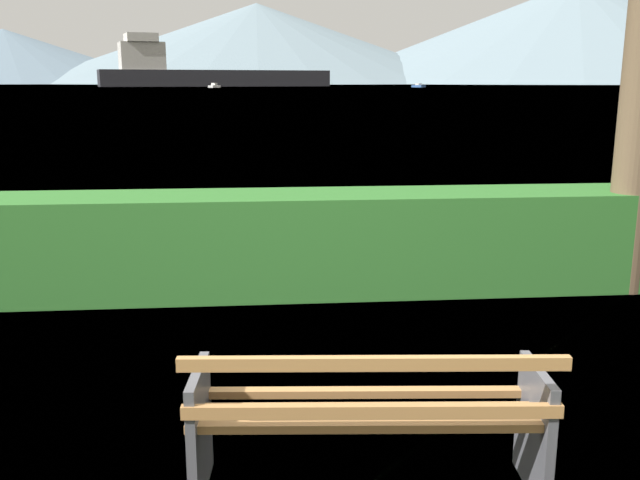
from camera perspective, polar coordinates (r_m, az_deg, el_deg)
name	(u,v)px	position (r m, az deg, el deg)	size (l,w,h in m)	color
water_surface	(259,86)	(310.05, -5.08, 12.52)	(620.00, 620.00, 0.00)	#6B8EA3
park_bench	(368,418)	(3.67, 4.01, -14.39)	(1.87, 0.71, 0.87)	#A0703F
hedge_row	(313,243)	(7.04, -0.54, -0.22)	(11.61, 0.86, 1.01)	#2D6B28
cargo_ship_large	(200,72)	(275.15, -9.87, 13.44)	(88.21, 37.46, 19.00)	#232328
fishing_boat_near	(418,86)	(237.03, 8.10, 12.44)	(3.80, 5.86, 1.29)	#335693
sailboat_mid	(214,86)	(227.87, -8.69, 12.42)	(3.77, 5.56, 1.48)	silver
distant_hills	(410,39)	(584.67, 7.39, 16.07)	(785.65, 420.60, 79.02)	slate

